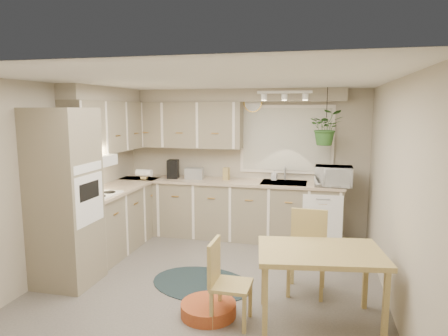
{
  "coord_description": "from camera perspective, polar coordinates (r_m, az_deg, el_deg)",
  "views": [
    {
      "loc": [
        1.21,
        -4.4,
        2.08
      ],
      "look_at": [
        0.03,
        0.55,
        1.33
      ],
      "focal_mm": 32.0,
      "sensor_mm": 36.0,
      "label": 1
    }
  ],
  "objects": [
    {
      "name": "microwave",
      "position": [
        6.18,
        15.37,
        -0.82
      ],
      "size": [
        0.55,
        0.32,
        0.37
      ],
      "primitive_type": "imported",
      "rotation": [
        0.0,
        0.0,
        -0.03
      ],
      "color": "white",
      "rests_on": "counter_back"
    },
    {
      "name": "window_frame",
      "position": [
        6.52,
        8.89,
        4.06
      ],
      "size": [
        1.5,
        0.02,
        1.1
      ],
      "primitive_type": "cube",
      "color": "white",
      "rests_on": "wall_back"
    },
    {
      "name": "window_blinds",
      "position": [
        6.51,
        8.88,
        4.05
      ],
      "size": [
        1.4,
        0.02,
        1.0
      ],
      "primitive_type": "cube",
      "color": "beige",
      "rests_on": "wall_back"
    },
    {
      "name": "braided_rug",
      "position": [
        5.01,
        -3.19,
        -16.12
      ],
      "size": [
        1.46,
        1.24,
        0.01
      ],
      "primitive_type": "ellipsoid",
      "rotation": [
        0.0,
        0.0,
        -0.26
      ],
      "color": "black",
      "rests_on": "floor"
    },
    {
      "name": "wall_front",
      "position": [
        2.75,
        -13.79,
        -10.59
      ],
      "size": [
        4.0,
        0.04,
        2.4
      ],
      "primitive_type": "cube",
      "color": "#AFA591",
      "rests_on": "floor"
    },
    {
      "name": "wall_clock",
      "position": [
        6.56,
        4.14,
        9.23
      ],
      "size": [
        0.3,
        0.03,
        0.3
      ],
      "primitive_type": "cylinder",
      "rotation": [
        1.57,
        0.0,
        0.0
      ],
      "color": "gold",
      "rests_on": "wall_back"
    },
    {
      "name": "cooktop",
      "position": [
        5.64,
        -17.83,
        -3.65
      ],
      "size": [
        0.52,
        0.58,
        0.02
      ],
      "primitive_type": "cube",
      "color": "white",
      "rests_on": "counter_left"
    },
    {
      "name": "upper_cab_left",
      "position": [
        6.2,
        -16.0,
        5.7
      ],
      "size": [
        0.35,
        2.0,
        0.75
      ],
      "primitive_type": "cube",
      "color": "gray",
      "rests_on": "wall_left"
    },
    {
      "name": "ceiling",
      "position": [
        4.58,
        -2.02,
        12.37
      ],
      "size": [
        4.2,
        4.2,
        0.0
      ],
      "primitive_type": "plane",
      "color": "silver",
      "rests_on": "wall_back"
    },
    {
      "name": "knife_block",
      "position": [
        6.5,
        0.32,
        -0.81
      ],
      "size": [
        0.11,
        0.11,
        0.2
      ],
      "primitive_type": "cube",
      "rotation": [
        0.0,
        0.0,
        -0.16
      ],
      "color": "tan",
      "rests_on": "counter_back"
    },
    {
      "name": "floor",
      "position": [
        5.02,
        -1.87,
        -16.12
      ],
      "size": [
        4.2,
        4.2,
        0.0
      ],
      "primitive_type": "plane",
      "color": "slate",
      "rests_on": "ground"
    },
    {
      "name": "wall_back",
      "position": [
        6.67,
        2.82,
        0.79
      ],
      "size": [
        4.0,
        0.04,
        2.4
      ],
      "primitive_type": "cube",
      "color": "#AFA591",
      "rests_on": "floor"
    },
    {
      "name": "hanging_plant",
      "position": [
        6.11,
        14.37,
        5.07
      ],
      "size": [
        0.49,
        0.54,
        0.41
      ],
      "primitive_type": "imported",
      "rotation": [
        0.0,
        0.0,
        0.04
      ],
      "color": "#316428",
      "rests_on": "ceiling"
    },
    {
      "name": "counter_back",
      "position": [
        6.46,
        0.55,
        -1.97
      ],
      "size": [
        3.64,
        0.64,
        0.04
      ],
      "primitive_type": "cube",
      "color": "beige",
      "rests_on": "base_cab_back"
    },
    {
      "name": "toaster",
      "position": [
        6.62,
        -4.25,
        -0.78
      ],
      "size": [
        0.31,
        0.19,
        0.18
      ],
      "primitive_type": "cube",
      "rotation": [
        0.0,
        0.0,
        0.08
      ],
      "color": "#A2A5A9",
      "rests_on": "counter_back"
    },
    {
      "name": "soffit_back",
      "position": [
        6.51,
        0.89,
        10.32
      ],
      "size": [
        3.6,
        0.3,
        0.2
      ],
      "primitive_type": "cube",
      "color": "#AFA591",
      "rests_on": "wall_back"
    },
    {
      "name": "wall_left",
      "position": [
        5.52,
        -22.41,
        -1.44
      ],
      "size": [
        0.04,
        4.2,
        2.4
      ],
      "primitive_type": "cube",
      "color": "#AFA591",
      "rests_on": "floor"
    },
    {
      "name": "base_cab_back",
      "position": [
        6.57,
        0.57,
        -5.99
      ],
      "size": [
        3.6,
        0.6,
        0.9
      ],
      "primitive_type": "cube",
      "color": "gray",
      "rests_on": "floor"
    },
    {
      "name": "chair_back",
      "position": [
        4.71,
        11.76,
        -11.84
      ],
      "size": [
        0.46,
        0.46,
        0.93
      ],
      "primitive_type": "cube",
      "rotation": [
        0.0,
        0.0,
        3.09
      ],
      "color": "tan",
      "rests_on": "floor"
    },
    {
      "name": "oven_stack",
      "position": [
        5.06,
        -21.79,
        -3.98
      ],
      "size": [
        0.65,
        0.65,
        2.1
      ],
      "primitive_type": "cube",
      "color": "gray",
      "rests_on": "floor"
    },
    {
      "name": "chair_left",
      "position": [
        4.03,
        1.09,
        -16.07
      ],
      "size": [
        0.39,
        0.39,
        0.83
      ],
      "primitive_type": "cube",
      "rotation": [
        0.0,
        0.0,
        -1.58
      ],
      "color": "tan",
      "rests_on": "floor"
    },
    {
      "name": "coffee_maker",
      "position": [
        6.71,
        -7.29,
        -0.15
      ],
      "size": [
        0.2,
        0.24,
        0.31
      ],
      "primitive_type": "cube",
      "rotation": [
        0.0,
        0.0,
        0.16
      ],
      "color": "black",
      "rests_on": "counter_back"
    },
    {
      "name": "pet_bed",
      "position": [
        4.31,
        -2.23,
        -19.5
      ],
      "size": [
        0.7,
        0.7,
        0.13
      ],
      "primitive_type": "cylinder",
      "rotation": [
        0.0,
        0.0,
        -0.26
      ],
      "color": "#9E511F",
      "rests_on": "floor"
    },
    {
      "name": "sink",
      "position": [
        6.34,
        8.54,
        -2.45
      ],
      "size": [
        0.7,
        0.48,
        0.1
      ],
      "primitive_type": "cube",
      "color": "#A2A5A9",
      "rests_on": "counter_back"
    },
    {
      "name": "range_hood",
      "position": [
        5.57,
        -18.22,
        0.94
      ],
      "size": [
        0.4,
        0.6,
        0.14
      ],
      "primitive_type": "cube",
      "color": "white",
      "rests_on": "upper_cab_left"
    },
    {
      "name": "track_light_bar",
      "position": [
        5.98,
        8.63,
        10.68
      ],
      "size": [
        0.8,
        0.04,
        0.04
      ],
      "primitive_type": "cube",
      "color": "white",
      "rests_on": "ceiling"
    },
    {
      "name": "dishwasher_front",
      "position": [
        6.12,
        13.84,
        -7.56
      ],
      "size": [
        0.58,
        0.02,
        0.83
      ],
      "primitive_type": "cube",
      "color": "white",
      "rests_on": "base_cab_back"
    },
    {
      "name": "dining_table",
      "position": [
        4.16,
        13.42,
        -16.16
      ],
      "size": [
        1.28,
        0.95,
        0.74
      ],
      "primitive_type": "cube",
      "rotation": [
        0.0,
        0.0,
        0.15
      ],
      "color": "tan",
      "rests_on": "floor"
    },
    {
      "name": "base_cab_left",
      "position": [
        6.24,
        -15.05,
        -7.05
      ],
      "size": [
        0.6,
        1.85,
        0.9
      ],
      "primitive_type": "cube",
      "color": "gray",
      "rests_on": "floor"
    },
    {
      "name": "counter_left",
      "position": [
        6.13,
        -15.13,
        -2.82
      ],
      "size": [
        0.64,
        1.89,
        0.04
      ],
      "primitive_type": "cube",
      "color": "beige",
      "rests_on": "base_cab_left"
    },
    {
      "name": "upper_cab_back",
      "position": [
        6.71,
        -5.89,
        6.16
      ],
      "size": [
        2.0,
        0.35,
        0.75
      ],
      "primitive_type": "cube",
      "color": "gray",
      "rests_on": "wall_back"
    },
    {
      "name": "soap_bottle",
      "position": [
        6.48,
        7.2,
        -1.45
      ],
      "size": [
        0.12,
        0.19,
        0.08
      ],
      "primitive_type": "imported",
      "rotation": [
        0.0,
        0.0,
        -0.21
      ],
      "color": "white",
      "rests_on": "counter_back"
    },
    {
      "name": "wall_oven_face",
      "position": [
        4.89,
        -18.71,
        -4.25
      ],
      "size": [
        0.02,
        0.56,
        0.58
      ],
      "primitive_type": "cube",
      "color": "white",
      "rests_on": "oven_stack"
    },
    {
      "name": "wall_right",
      "position": [
        4.56,
        23.14,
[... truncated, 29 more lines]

